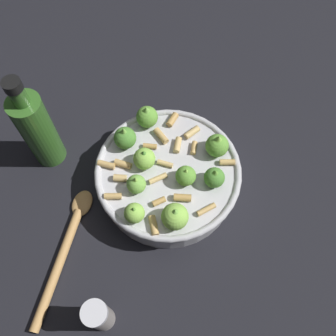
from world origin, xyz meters
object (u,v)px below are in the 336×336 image
pepper_shaker (99,316)px  wooden_spoon (66,247)px  olive_oil_bottle (37,129)px  cooking_pan (168,175)px

pepper_shaker → wooden_spoon: pepper_shaker is taller
pepper_shaker → olive_oil_bottle: 0.33m
olive_oil_bottle → wooden_spoon: 0.21m
pepper_shaker → cooking_pan: bearing=-47.5°
olive_oil_bottle → wooden_spoon: olive_oil_bottle is taller
cooking_pan → wooden_spoon: (-0.04, 0.21, -0.03)m
wooden_spoon → pepper_shaker: bearing=-171.3°
cooking_pan → pepper_shaker: 0.26m
wooden_spoon → olive_oil_bottle: bearing=-8.7°
pepper_shaker → olive_oil_bottle: olive_oil_bottle is taller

